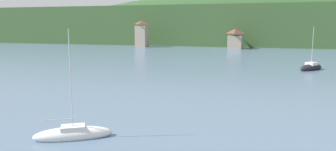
# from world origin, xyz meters

# --- Properties ---
(wooded_hillside) EXTENTS (352.00, 71.60, 35.41)m
(wooded_hillside) POSITION_xyz_m (17.10, 156.42, 5.32)
(wooded_hillside) COLOR #38562D
(wooded_hillside) RESTS_ON ground_plane
(shore_building_west) EXTENTS (3.43, 3.42, 7.97)m
(shore_building_west) POSITION_xyz_m (-27.69, 108.16, 3.87)
(shore_building_west) COLOR gray
(shore_building_west) RESTS_ON ground_plane
(shore_building_westcentral) EXTENTS (3.99, 6.10, 5.58)m
(shore_building_westcentral) POSITION_xyz_m (0.00, 109.43, 2.72)
(shore_building_westcentral) COLOR gray
(shore_building_westcentral) RESTS_ON ground_plane
(sailboat_far_1) EXTENTS (4.44, 5.29, 6.78)m
(sailboat_far_1) POSITION_xyz_m (14.86, 68.27, 0.33)
(sailboat_far_1) COLOR black
(sailboat_far_1) RESTS_ON ground_plane
(sailboat_near_5) EXTENTS (4.59, 3.39, 6.78)m
(sailboat_near_5) POSITION_xyz_m (-2.78, 31.93, 0.26)
(sailboat_near_5) COLOR white
(sailboat_near_5) RESTS_ON ground_plane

